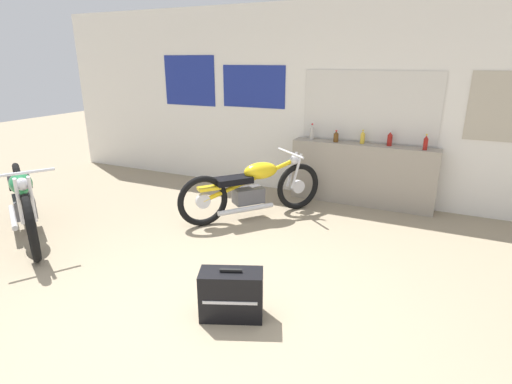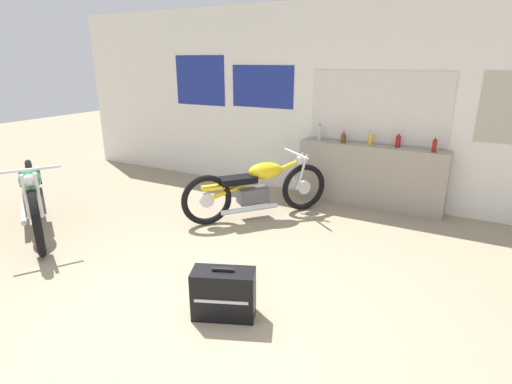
{
  "view_description": "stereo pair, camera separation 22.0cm",
  "coord_description": "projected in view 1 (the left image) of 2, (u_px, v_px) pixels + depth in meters",
  "views": [
    {
      "loc": [
        1.49,
        -2.2,
        2.01
      ],
      "look_at": [
        -0.19,
        1.36,
        0.7
      ],
      "focal_mm": 28.0,
      "sensor_mm": 36.0,
      "label": 1
    },
    {
      "loc": [
        1.68,
        -2.1,
        2.01
      ],
      "look_at": [
        -0.19,
        1.36,
        0.7
      ],
      "focal_mm": 28.0,
      "sensor_mm": 36.0,
      "label": 2
    }
  ],
  "objects": [
    {
      "name": "ground_plane",
      "position": [
        204.0,
        330.0,
        3.12
      ],
      "size": [
        24.0,
        24.0,
        0.0
      ],
      "primitive_type": "plane",
      "color": "gray"
    },
    {
      "name": "wall_back",
      "position": [
        335.0,
        104.0,
        5.77
      ],
      "size": [
        10.0,
        0.07,
        2.8
      ],
      "color": "silver",
      "rests_on": "ground_plane"
    },
    {
      "name": "sill_counter",
      "position": [
        361.0,
        174.0,
        5.72
      ],
      "size": [
        2.02,
        0.28,
        0.88
      ],
      "color": "gray",
      "rests_on": "ground_plane"
    },
    {
      "name": "bottle_leftmost",
      "position": [
        312.0,
        132.0,
        5.87
      ],
      "size": [
        0.06,
        0.06,
        0.24
      ],
      "color": "#B7B2A8",
      "rests_on": "sill_counter"
    },
    {
      "name": "bottle_left_center",
      "position": [
        336.0,
        137.0,
        5.7
      ],
      "size": [
        0.07,
        0.07,
        0.17
      ],
      "color": "#5B3814",
      "rests_on": "sill_counter"
    },
    {
      "name": "bottle_center",
      "position": [
        363.0,
        137.0,
        5.6
      ],
      "size": [
        0.06,
        0.06,
        0.19
      ],
      "color": "gold",
      "rests_on": "sill_counter"
    },
    {
      "name": "bottle_right_center",
      "position": [
        390.0,
        139.0,
        5.45
      ],
      "size": [
        0.07,
        0.07,
        0.21
      ],
      "color": "maroon",
      "rests_on": "sill_counter"
    },
    {
      "name": "bottle_rightmost",
      "position": [
        426.0,
        143.0,
        5.2
      ],
      "size": [
        0.06,
        0.06,
        0.21
      ],
      "color": "maroon",
      "rests_on": "sill_counter"
    },
    {
      "name": "motorcycle_yellow",
      "position": [
        253.0,
        188.0,
        5.24
      ],
      "size": [
        1.35,
        1.63,
        0.83
      ],
      "color": "black",
      "rests_on": "ground_plane"
    },
    {
      "name": "motorcycle_green",
      "position": [
        23.0,
        200.0,
        4.67
      ],
      "size": [
        1.94,
        1.24,
        0.93
      ],
      "color": "black",
      "rests_on": "ground_plane"
    },
    {
      "name": "hard_case_black",
      "position": [
        231.0,
        295.0,
        3.22
      ],
      "size": [
        0.56,
        0.41,
        0.44
      ],
      "color": "black",
      "rests_on": "ground_plane"
    }
  ]
}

